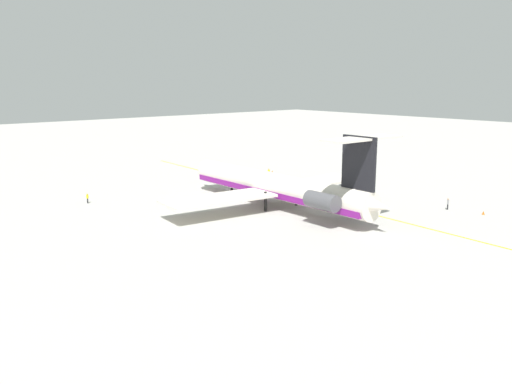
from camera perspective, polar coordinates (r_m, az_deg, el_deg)
name	(u,v)px	position (r m, az deg, el deg)	size (l,w,h in m)	color
ground	(288,197)	(90.06, 3.42, -0.50)	(372.20, 372.20, 0.00)	#B7B5AD
main_jetliner	(281,187)	(81.39, 2.67, 0.56)	(41.71, 37.13, 12.17)	silver
ground_crew_near_nose	(87,197)	(89.00, -17.38, -0.48)	(0.27, 0.41, 1.67)	black
ground_crew_near_tail	(448,202)	(85.75, 19.62, -1.05)	(0.28, 0.44, 1.75)	black
ground_crew_portside	(269,172)	(107.61, 1.36, 2.17)	(0.29, 0.42, 1.80)	black
safety_cone_nose	(272,172)	(112.66, 1.75, 2.16)	(0.40, 0.40, 0.55)	#EA590F
safety_cone_wingtip	(483,213)	(84.70, 22.88, -2.03)	(0.40, 0.40, 0.55)	#EA590F
taxiway_centreline	(313,199)	(88.55, 6.00, -0.76)	(106.53, 0.36, 0.01)	gold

